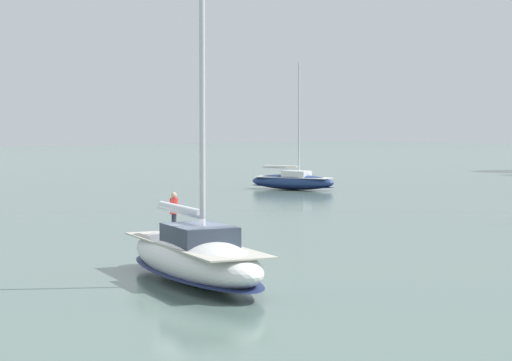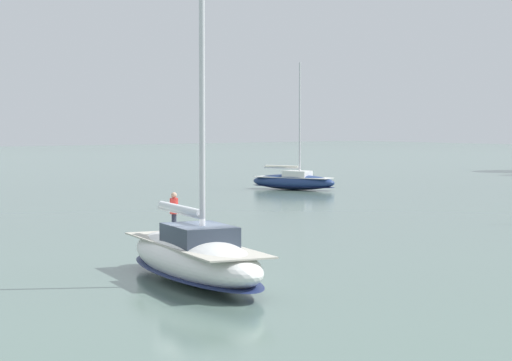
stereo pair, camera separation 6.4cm
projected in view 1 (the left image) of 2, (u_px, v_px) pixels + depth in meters
ground_plane at (194, 282)px, 38.06m from camera, size 400.00×400.00×0.00m
sailboat_main at (195, 256)px, 37.97m from camera, size 11.32×5.53×14.99m
sailboat_moored_mid_channel at (293, 181)px, 89.55m from camera, size 8.54×5.21×11.38m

